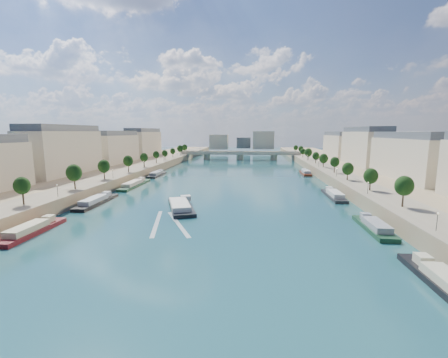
# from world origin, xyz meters

# --- Properties ---
(ground) EXTENTS (700.00, 700.00, 0.00)m
(ground) POSITION_xyz_m (0.00, 100.00, 0.00)
(ground) COLOR #0C3339
(ground) RESTS_ON ground
(quay_left) EXTENTS (44.00, 520.00, 5.00)m
(quay_left) POSITION_xyz_m (-72.00, 100.00, 2.50)
(quay_left) COLOR #9E8460
(quay_left) RESTS_ON ground
(quay_right) EXTENTS (44.00, 520.00, 5.00)m
(quay_right) POSITION_xyz_m (72.00, 100.00, 2.50)
(quay_right) COLOR #9E8460
(quay_right) RESTS_ON ground
(pave_left) EXTENTS (14.00, 520.00, 0.10)m
(pave_left) POSITION_xyz_m (-57.00, 100.00, 5.05)
(pave_left) COLOR gray
(pave_left) RESTS_ON quay_left
(pave_right) EXTENTS (14.00, 520.00, 0.10)m
(pave_right) POSITION_xyz_m (57.00, 100.00, 5.05)
(pave_right) COLOR gray
(pave_right) RESTS_ON quay_right
(trees_left) EXTENTS (4.80, 268.80, 8.26)m
(trees_left) POSITION_xyz_m (-55.00, 102.00, 10.48)
(trees_left) COLOR #382B1E
(trees_left) RESTS_ON ground
(trees_right) EXTENTS (4.80, 268.80, 8.26)m
(trees_right) POSITION_xyz_m (55.00, 110.00, 10.48)
(trees_right) COLOR #382B1E
(trees_right) RESTS_ON ground
(lamps_left) EXTENTS (0.36, 200.36, 4.28)m
(lamps_left) POSITION_xyz_m (-52.50, 90.00, 7.78)
(lamps_left) COLOR black
(lamps_left) RESTS_ON ground
(lamps_right) EXTENTS (0.36, 200.36, 4.28)m
(lamps_right) POSITION_xyz_m (52.50, 105.00, 7.78)
(lamps_right) COLOR black
(lamps_right) RESTS_ON ground
(buildings_left) EXTENTS (16.00, 226.00, 23.20)m
(buildings_left) POSITION_xyz_m (-85.00, 112.00, 16.45)
(buildings_left) COLOR beige
(buildings_left) RESTS_ON ground
(buildings_right) EXTENTS (16.00, 226.00, 23.20)m
(buildings_right) POSITION_xyz_m (85.00, 112.00, 16.45)
(buildings_right) COLOR beige
(buildings_right) RESTS_ON ground
(skyline) EXTENTS (79.00, 42.00, 22.00)m
(skyline) POSITION_xyz_m (3.19, 319.52, 14.66)
(skyline) COLOR beige
(skyline) RESTS_ON ground
(bridge) EXTENTS (112.00, 12.00, 8.15)m
(bridge) POSITION_xyz_m (0.00, 223.39, 5.08)
(bridge) COLOR #C1B79E
(bridge) RESTS_ON ground
(tour_barge) EXTENTS (15.24, 26.19, 3.60)m
(tour_barge) POSITION_xyz_m (-12.47, 37.37, 0.90)
(tour_barge) COLOR black
(tour_barge) RESTS_ON ground
(wake) EXTENTS (16.16, 25.64, 0.04)m
(wake) POSITION_xyz_m (-12.47, 20.70, 0.02)
(wake) COLOR silver
(wake) RESTS_ON ground
(moored_barges_left) EXTENTS (5.00, 159.47, 3.60)m
(moored_barges_left) POSITION_xyz_m (-45.50, 46.71, 0.84)
(moored_barges_left) COLOR #191D37
(moored_barges_left) RESTS_ON ground
(moored_barges_right) EXTENTS (5.00, 161.90, 3.60)m
(moored_barges_right) POSITION_xyz_m (45.50, 46.98, 0.84)
(moored_barges_right) COLOR black
(moored_barges_right) RESTS_ON ground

